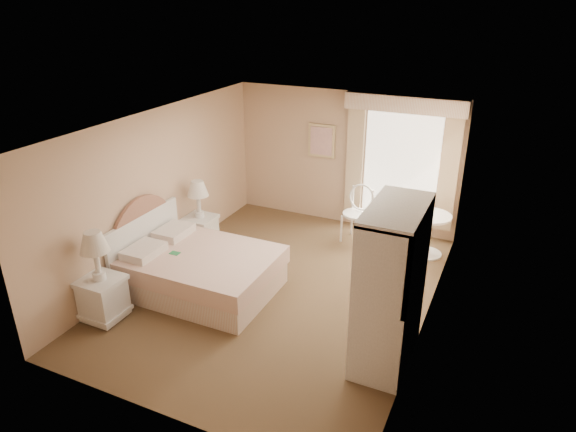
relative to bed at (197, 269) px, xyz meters
The scene contains 9 objects.
room 1.53m from the bed, 23.84° to the left, with size 4.21×5.51×2.51m.
window 3.96m from the bed, 55.40° to the left, with size 2.05×0.22×2.51m.
framed_art 3.50m from the bed, 78.16° to the left, with size 0.52×0.04×0.62m.
bed is the anchor object (origin of this frame).
nightstand_near 1.37m from the bed, 121.72° to the right, with size 0.53×0.53×1.28m.
nightstand_far 1.37m from the bed, 121.59° to the left, with size 0.50×0.50×1.20m.
round_table 3.84m from the bed, 41.46° to the left, with size 0.69×0.69×0.73m.
cafe_chair 3.09m from the bed, 57.90° to the left, with size 0.57×0.57×1.02m.
armoire 3.00m from the bed, ahead, with size 0.59×1.19×1.98m.
Camera 1 is at (2.85, -5.92, 4.07)m, focal length 32.00 mm.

